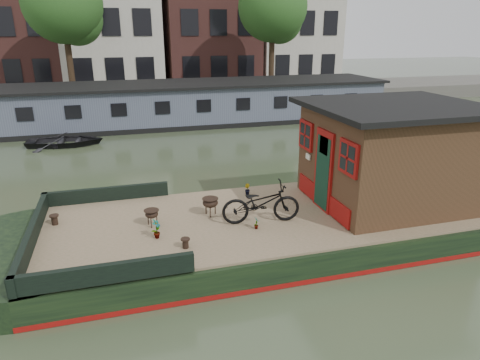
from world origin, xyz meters
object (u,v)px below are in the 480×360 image
object	(u,v)px
brazier_front	(152,218)
brazier_rear	(210,207)
cabin	(391,153)
dinghy	(65,138)
bicycle	(261,203)
potted_plant_a	(156,229)

from	to	relation	value
brazier_front	brazier_rear	xyz separation A→B (m)	(1.34, 0.20, 0.02)
brazier_rear	cabin	bearing A→B (deg)	-4.37
cabin	dinghy	xyz separation A→B (m)	(-8.53, 10.69, -1.55)
bicycle	brazier_front	size ratio (longest dim) A/B	4.64
bicycle	brazier_front	distance (m)	2.40
bicycle	dinghy	bearing A→B (deg)	31.61
potted_plant_a	brazier_front	distance (m)	0.63
potted_plant_a	dinghy	bearing A→B (deg)	104.21
cabin	dinghy	distance (m)	13.77
dinghy	potted_plant_a	bearing A→B (deg)	-160.41
bicycle	potted_plant_a	size ratio (longest dim) A/B	4.08
bicycle	brazier_rear	bearing A→B (deg)	62.54
bicycle	brazier_front	bearing A→B (deg)	85.26
dinghy	brazier_rear	bearing A→B (deg)	-152.85
cabin	brazier_front	xyz separation A→B (m)	(-5.74, 0.13, -1.04)
potted_plant_a	brazier_rear	world-z (taller)	potted_plant_a
cabin	bicycle	bearing A→B (deg)	-174.35
brazier_rear	dinghy	xyz separation A→B (m)	(-4.14, 10.36, -0.53)
brazier_rear	dinghy	bearing A→B (deg)	111.77
bicycle	potted_plant_a	xyz separation A→B (m)	(-2.30, -0.16, -0.24)
bicycle	dinghy	xyz separation A→B (m)	(-5.13, 11.03, -0.78)
cabin	brazier_rear	bearing A→B (deg)	175.63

